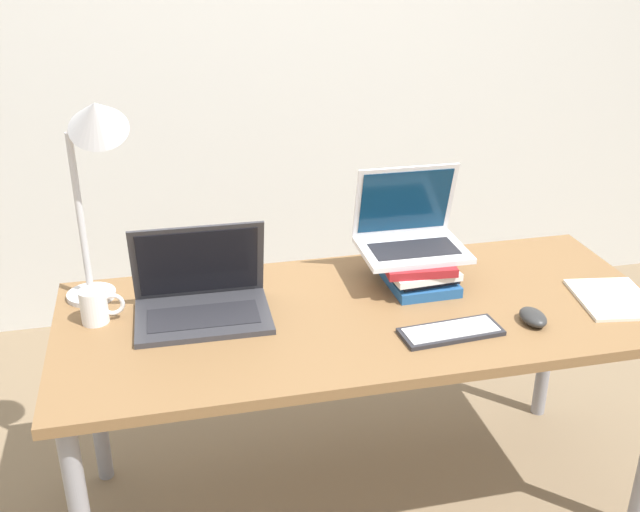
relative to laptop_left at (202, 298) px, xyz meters
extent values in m
cube|color=silver|center=(0.45, 1.35, 0.59)|extent=(8.00, 0.05, 2.70)
cube|color=brown|center=(0.45, -0.07, -0.07)|extent=(1.71, 0.73, 0.03)
cylinder|color=gray|center=(-0.35, 0.23, -0.42)|extent=(0.05, 0.05, 0.67)
cylinder|color=gray|center=(1.24, 0.23, -0.42)|extent=(0.05, 0.05, 0.67)
cube|color=#333338|center=(0.00, -0.03, -0.04)|extent=(0.37, 0.26, 0.02)
cube|color=#232328|center=(0.00, -0.04, -0.03)|extent=(0.31, 0.14, 0.00)
cube|color=#333338|center=(0.00, 0.06, 0.09)|extent=(0.37, 0.09, 0.24)
cube|color=black|center=(0.00, 0.05, 0.08)|extent=(0.33, 0.08, 0.21)
cube|color=#235693|center=(0.65, 0.06, -0.04)|extent=(0.19, 0.27, 0.03)
cube|color=black|center=(0.65, 0.06, -0.01)|extent=(0.20, 0.24, 0.02)
cube|color=white|center=(0.64, 0.05, 0.01)|extent=(0.21, 0.26, 0.02)
cube|color=maroon|center=(0.64, 0.06, 0.03)|extent=(0.22, 0.28, 0.02)
cube|color=silver|center=(0.64, 0.07, 0.05)|extent=(0.31, 0.24, 0.02)
cube|color=#232328|center=(0.64, 0.06, 0.06)|extent=(0.26, 0.13, 0.00)
cube|color=silver|center=(0.64, 0.16, 0.18)|extent=(0.31, 0.07, 0.24)
cube|color=#0A2D4C|center=(0.64, 0.16, 0.18)|extent=(0.28, 0.06, 0.21)
cube|color=#28282D|center=(0.64, -0.26, -0.05)|extent=(0.28, 0.13, 0.01)
cube|color=silver|center=(0.64, -0.26, -0.04)|extent=(0.26, 0.10, 0.00)
ellipsoid|color=#2D2D2D|center=(0.88, -0.25, -0.03)|extent=(0.07, 0.10, 0.04)
cube|color=white|center=(1.17, -0.18, -0.05)|extent=(0.24, 0.28, 0.01)
cylinder|color=white|center=(-0.29, 0.02, 0.00)|extent=(0.07, 0.07, 0.10)
torus|color=white|center=(-0.24, 0.02, 0.00)|extent=(0.07, 0.01, 0.07)
cylinder|color=silver|center=(-0.31, 0.18, -0.04)|extent=(0.14, 0.14, 0.01)
cylinder|color=silver|center=(-0.31, 0.18, 0.20)|extent=(0.02, 0.02, 0.48)
cone|color=silver|center=(-0.23, 0.14, 0.49)|extent=(0.16, 0.19, 0.17)
camera|label=1|loc=(-0.09, -1.87, 0.97)|focal=42.00mm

